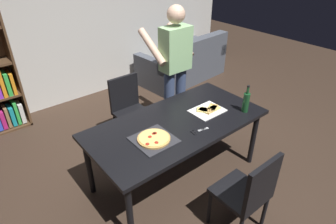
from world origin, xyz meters
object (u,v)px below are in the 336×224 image
Objects in this scene: chair_far_side at (129,106)px; wine_bottle at (246,102)px; pepperoni_pizza_on_tray at (154,139)px; couch at (184,64)px; person_serving_pizza at (175,66)px; chair_near_camera at (249,191)px; dining_table at (177,127)px; kitchen_scissors at (197,131)px.

chair_far_side is 1.50m from wine_bottle.
couch is at bearing 42.44° from pepperoni_pizza_on_tray.
wine_bottle is (-1.18, -2.30, 0.57)m from couch.
person_serving_pizza is at bearing -20.49° from chair_far_side.
person_serving_pizza is at bearing 40.93° from pepperoni_pizza_on_tray.
chair_near_camera is 0.51× the size of couch.
chair_near_camera is 0.97m from pepperoni_pizza_on_tray.
chair_far_side is at bearing 159.51° from person_serving_pizza.
chair_far_side is 0.51× the size of person_serving_pizza.
dining_table is at bearing 156.67° from wine_bottle.
chair_near_camera is 2.85× the size of wine_bottle.
pepperoni_pizza_on_tray is at bearing -164.88° from dining_table.
chair_near_camera is 0.74m from kitchen_scissors.
kitchen_scissors is (-0.55, -1.00, -0.24)m from person_serving_pizza.
chair_near_camera is at bearing -122.90° from couch.
chair_far_side reaches higher than pepperoni_pizza_on_tray.
chair_far_side is 1.16m from pepperoni_pizza_on_tray.
wine_bottle reaches higher than chair_near_camera.
dining_table is 0.97m from chair_near_camera.
wine_bottle is (0.72, -0.31, 0.19)m from dining_table.
kitchen_scissors is (0.04, 0.70, 0.24)m from chair_near_camera.
wine_bottle is at bearing -82.81° from person_serving_pizza.
pepperoni_pizza_on_tray is 0.45m from kitchen_scissors.
couch is at bearing 62.75° from wine_bottle.
person_serving_pizza is 5.54× the size of wine_bottle.
kitchen_scissors is at bearing 86.97° from chair_near_camera.
person_serving_pizza is 1.30m from pepperoni_pizza_on_tray.
chair_far_side is 2.18m from couch.
dining_table is at bearing -128.60° from person_serving_pizza.
wine_bottle is at bearing -10.72° from pepperoni_pizza_on_tray.
chair_near_camera is 3.51m from couch.
chair_near_camera is at bearing -90.00° from dining_table.
chair_near_camera is at bearing -109.15° from person_serving_pizza.
chair_far_side reaches higher than couch.
kitchen_scissors is at bearing -82.00° from dining_table.
kitchen_scissors is (0.04, -0.26, 0.07)m from dining_table.
chair_near_camera is 1.92m from chair_far_side.
person_serving_pizza is at bearing -136.50° from couch.
dining_table is 1.08× the size of person_serving_pizza.
pepperoni_pizza_on_tray is at bearing 113.97° from chair_near_camera.
kitchen_scissors is at bearing -129.72° from couch.
person_serving_pizza is 1.07m from wine_bottle.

